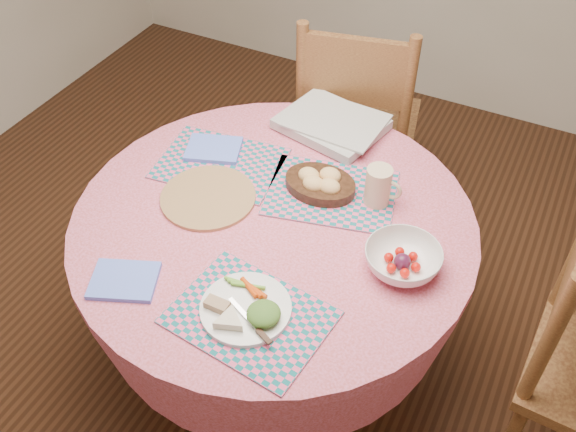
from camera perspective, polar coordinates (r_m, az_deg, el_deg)
name	(u,v)px	position (r m, az deg, el deg)	size (l,w,h in m)	color
ground	(276,357)	(2.53, -1.03, -12.41)	(4.00, 4.00, 0.00)	#331C0F
dining_table	(274,261)	(2.09, -1.22, -3.99)	(1.24, 1.24, 0.75)	pink
chair_back	(356,124)	(2.69, 6.04, 8.18)	(0.57, 0.55, 1.04)	brown
placemat_front	(250,317)	(1.70, -3.41, -8.96)	(0.40, 0.30, 0.01)	#146B74
placemat_left	(220,163)	(2.15, -6.05, 4.69)	(0.40, 0.30, 0.01)	#146B74
placemat_back	(332,193)	(2.04, 3.90, 2.07)	(0.40, 0.30, 0.01)	#146B74
wicker_trivet	(208,197)	(2.03, -7.11, 1.67)	(0.30, 0.30, 0.01)	brown
napkin_near	(124,280)	(1.83, -14.36, -5.57)	(0.18, 0.14, 0.01)	#607FF9
napkin_far	(214,149)	(2.20, -6.63, 5.95)	(0.18, 0.14, 0.01)	#607FF9
dinner_plate	(247,309)	(1.70, -3.67, -8.25)	(0.24, 0.24, 0.05)	white
bread_bowl	(320,182)	(2.02, 2.89, 3.01)	(0.23, 0.23, 0.08)	black
latte_mug	(379,186)	(1.97, 8.08, 2.65)	(0.12, 0.08, 0.13)	beige
fruit_bowl	(403,260)	(1.82, 10.16, -3.86)	(0.25, 0.25, 0.07)	white
newspaper_stack	(332,123)	(2.28, 3.94, 8.21)	(0.39, 0.34, 0.04)	silver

